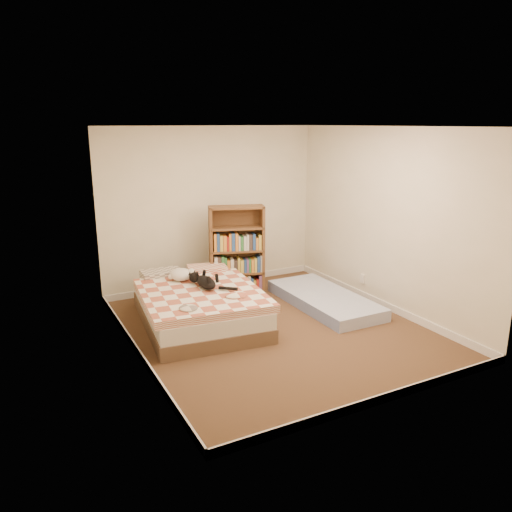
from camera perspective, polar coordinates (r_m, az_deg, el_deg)
name	(u,v)px	position (r m, az deg, el deg)	size (l,w,h in m)	color
room	(275,237)	(6.06, 2.24, 2.16)	(3.51, 4.01, 2.51)	#4C2D20
bed	(198,304)	(6.61, -6.67, -5.47)	(1.65, 2.14, 0.53)	brown
bookshelf	(236,261)	(7.55, -2.28, -0.59)	(0.90, 0.52, 1.36)	brown
floor_mattress	(324,300)	(7.25, 7.81, -4.95)	(0.84, 1.86, 0.17)	#7B90CD
black_cat	(205,281)	(6.49, -5.83, -2.90)	(0.33, 0.75, 0.17)	black
white_dog	(182,274)	(6.80, -8.43, -2.10)	(0.37, 0.39, 0.16)	white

